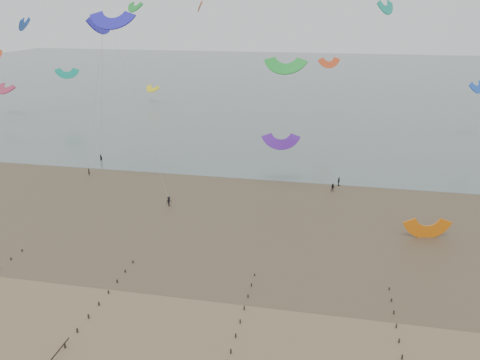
# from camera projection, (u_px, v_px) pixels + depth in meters

# --- Properties ---
(ground) EXTENTS (500.00, 500.00, 0.00)m
(ground) POSITION_uv_depth(u_px,v_px,m) (204.00, 327.00, 54.55)
(ground) COLOR brown
(ground) RESTS_ON ground
(sea_and_shore) EXTENTS (500.00, 665.00, 0.03)m
(sea_and_shore) POSITION_uv_depth(u_px,v_px,m) (231.00, 207.00, 86.93)
(sea_and_shore) COLOR #475654
(sea_and_shore) RESTS_ON ground
(kitesurfer_lead) EXTENTS (0.67, 0.65, 1.56)m
(kitesurfer_lead) POSITION_uv_depth(u_px,v_px,m) (89.00, 172.00, 103.38)
(kitesurfer_lead) COLOR black
(kitesurfer_lead) RESTS_ON ground
(kitesurfers) EXTENTS (124.02, 30.42, 1.87)m
(kitesurfers) POSITION_uv_depth(u_px,v_px,m) (409.00, 188.00, 93.94)
(kitesurfers) COLOR black
(kitesurfers) RESTS_ON ground
(grounded_kite) EXTENTS (7.39, 6.27, 3.58)m
(grounded_kite) POSITION_uv_depth(u_px,v_px,m) (426.00, 237.00, 75.64)
(grounded_kite) COLOR orange
(grounded_kite) RESTS_ON ground
(kites_airborne) EXTENTS (244.30, 103.15, 38.25)m
(kites_airborne) POSITION_uv_depth(u_px,v_px,m) (239.00, 64.00, 126.89)
(kites_airborne) COLOR blue
(kites_airborne) RESTS_ON ground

